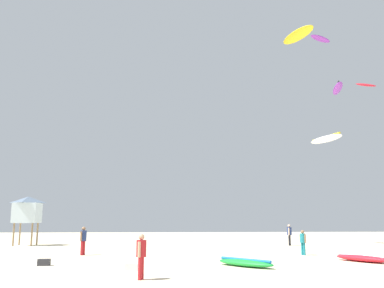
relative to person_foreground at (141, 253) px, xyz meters
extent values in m
cylinder|color=#B21E23|center=(0.03, 0.09, -0.57)|extent=(0.16, 0.16, 0.83)
cylinder|color=#B21E23|center=(-0.03, -0.09, -0.57)|extent=(0.16, 0.16, 0.83)
cylinder|color=#B21E23|center=(0.00, 0.00, 0.16)|extent=(0.38, 0.38, 0.63)
cylinder|color=tan|center=(0.07, 0.21, 0.13)|extent=(0.11, 0.11, 0.58)
cylinder|color=tan|center=(-0.07, -0.21, 0.13)|extent=(0.11, 0.11, 0.58)
sphere|color=tan|center=(0.00, 0.00, 0.59)|extent=(0.23, 0.23, 0.23)
cylinder|color=teal|center=(9.54, 10.09, -0.61)|extent=(0.14, 0.14, 0.76)
cylinder|color=teal|center=(9.63, 9.94, -0.61)|extent=(0.14, 0.14, 0.76)
cylinder|color=teal|center=(9.58, 10.01, 0.06)|extent=(0.35, 0.35, 0.57)
cylinder|color=#936B4C|center=(9.48, 10.19, 0.04)|extent=(0.10, 0.10, 0.53)
cylinder|color=#936B4C|center=(9.68, 9.83, 0.04)|extent=(0.10, 0.10, 0.53)
sphere|color=#936B4C|center=(9.58, 10.01, 0.46)|extent=(0.21, 0.21, 0.21)
cylinder|color=black|center=(11.47, 19.29, -0.55)|extent=(0.16, 0.16, 0.88)
cylinder|color=black|center=(11.55, 19.47, -0.55)|extent=(0.16, 0.16, 0.88)
cylinder|color=navy|center=(11.51, 19.38, 0.22)|extent=(0.40, 0.40, 0.66)
cylinder|color=beige|center=(11.42, 19.16, 0.19)|extent=(0.12, 0.12, 0.60)
cylinder|color=beige|center=(11.61, 19.59, 0.19)|extent=(0.12, 0.12, 0.60)
sphere|color=beige|center=(11.51, 19.38, 0.67)|extent=(0.24, 0.24, 0.24)
cylinder|color=#B21E23|center=(-4.33, 10.81, -0.55)|extent=(0.16, 0.16, 0.87)
cylinder|color=#B21E23|center=(-4.24, 10.99, -0.55)|extent=(0.16, 0.16, 0.87)
cylinder|color=navy|center=(-4.29, 10.90, 0.21)|extent=(0.40, 0.40, 0.65)
cylinder|color=#936B4C|center=(-4.39, 10.69, 0.18)|extent=(0.12, 0.12, 0.60)
cylinder|color=#936B4C|center=(-4.18, 11.11, 0.18)|extent=(0.12, 0.12, 0.60)
sphere|color=#936B4C|center=(-4.29, 10.90, 0.66)|extent=(0.24, 0.24, 0.24)
ellipsoid|color=red|center=(11.39, 5.76, -0.81)|extent=(2.45, 3.32, 0.41)
cylinder|color=white|center=(11.39, 5.76, -0.66)|extent=(1.63, 2.70, 0.14)
ellipsoid|color=green|center=(4.74, 3.99, -0.81)|extent=(2.78, 3.04, 0.32)
cylinder|color=blue|center=(4.74, 3.99, -0.66)|extent=(2.04, 2.35, 0.14)
cylinder|color=#8C704C|center=(-10.30, 21.48, -0.04)|extent=(0.14, 0.14, 1.90)
cylinder|color=#8C704C|center=(-10.30, 19.98, -0.04)|extent=(0.14, 0.14, 1.90)
cylinder|color=#8C704C|center=(-11.80, 21.48, -0.04)|extent=(0.14, 0.14, 1.90)
cylinder|color=#8C704C|center=(-11.80, 19.98, -0.04)|extent=(0.14, 0.14, 1.90)
cube|color=silver|center=(-11.05, 20.73, 1.76)|extent=(2.00, 2.00, 1.70)
pyramid|color=slate|center=(-11.05, 20.73, 2.89)|extent=(2.30, 2.30, 0.55)
cube|color=white|center=(-0.57, 2.77, -0.83)|extent=(0.56, 0.36, 0.32)
cube|color=#2D2D33|center=(-5.01, 5.04, -0.83)|extent=(0.56, 0.36, 0.32)
ellipsoid|color=purple|center=(18.65, 27.86, 21.89)|extent=(3.30, 2.56, 0.39)
ellipsoid|color=white|center=(15.60, 20.36, 8.50)|extent=(2.34, 4.57, 0.58)
cylinder|color=yellow|center=(15.60, 20.36, 8.70)|extent=(1.20, 3.96, 0.19)
ellipsoid|color=purple|center=(18.35, 23.35, 14.39)|extent=(2.40, 4.07, 0.91)
cylinder|color=#2D2D33|center=(18.35, 23.35, 14.57)|extent=(1.39, 3.45, 0.17)
ellipsoid|color=yellow|center=(13.66, 21.02, 19.01)|extent=(2.74, 4.60, 0.88)
ellipsoid|color=red|center=(22.48, 25.51, 15.58)|extent=(2.64, 1.22, 0.58)
camera|label=1|loc=(0.92, -16.30, 1.28)|focal=38.74mm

